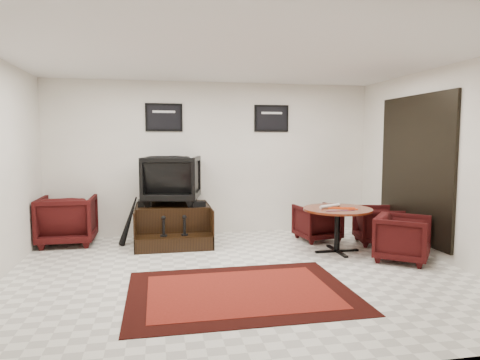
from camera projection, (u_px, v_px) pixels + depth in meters
name	position (u px, v px, depth m)	size (l,w,h in m)	color
ground	(239.00, 273.00, 5.64)	(6.00, 6.00, 0.00)	white
room_shell	(268.00, 137.00, 5.66)	(6.02, 5.02, 2.81)	white
area_rug	(240.00, 292.00, 4.94)	(2.57, 1.92, 0.01)	black
shine_podium	(173.00, 225.00, 7.33)	(1.24, 1.28, 0.64)	black
shine_chair	(172.00, 177.00, 7.38)	(0.91, 0.85, 0.94)	black
shoes_pair	(145.00, 203.00, 7.18)	(0.22, 0.28, 0.10)	black
polish_kit	(197.00, 204.00, 7.13)	(0.24, 0.16, 0.08)	black
umbrella_black	(129.00, 222.00, 7.05)	(0.29, 0.11, 0.79)	black
umbrella_hooked	(129.00, 220.00, 7.12)	(0.31, 0.12, 0.83)	black
armchair_side	(68.00, 217.00, 7.16)	(0.88, 0.82, 0.90)	black
meeting_table	(338.00, 214.00, 6.64)	(1.06, 1.06, 0.69)	#4F1A0B
table_chair_back	(317.00, 220.00, 7.47)	(0.67, 0.63, 0.69)	black
table_chair_window	(378.00, 223.00, 7.19)	(0.68, 0.64, 0.70)	black
table_chair_corner	(403.00, 236.00, 6.17)	(0.71, 0.67, 0.73)	black
paper_roll	(330.00, 206.00, 6.69)	(0.05, 0.05, 0.42)	silver
table_clutter	(341.00, 209.00, 6.56)	(0.56, 0.36, 0.01)	#E7410C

